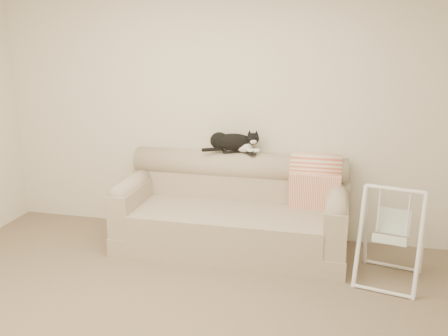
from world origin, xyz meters
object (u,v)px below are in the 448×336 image
baby_swing (391,234)px  sofa (233,213)px  remote_a (231,151)px  remote_b (249,153)px  tuxedo_cat (233,142)px

baby_swing → sofa: bearing=165.3°
sofa → baby_swing: size_ratio=2.61×
remote_a → baby_swing: (1.52, -0.62, -0.49)m
remote_b → tuxedo_cat: size_ratio=0.27×
remote_b → baby_swing: size_ratio=0.19×
remote_a → tuxedo_cat: bearing=10.0°
remote_a → tuxedo_cat: size_ratio=0.32×
sofa → remote_b: remote_b is taller
remote_b → tuxedo_cat: (-0.17, 0.02, 0.10)m
remote_a → baby_swing: 1.71m
remote_a → remote_b: 0.18m
remote_a → tuxedo_cat: tuxedo_cat is taller
sofa → remote_a: bearing=106.4°
remote_b → tuxedo_cat: 0.20m
remote_a → baby_swing: bearing=-22.2°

